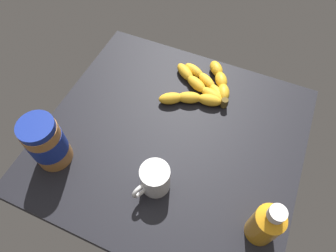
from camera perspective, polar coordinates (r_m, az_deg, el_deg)
ground_plane at (r=85.79cm, az=0.64°, el=-2.88°), size 71.40×66.88×4.82cm
banana_bunch at (r=92.81cm, az=6.78°, el=7.55°), size 20.76×23.83×3.61cm
peanut_butter_jar at (r=79.88cm, az=-22.36°, el=-2.96°), size 9.34×9.34×15.62cm
honey_bottle at (r=70.48cm, az=18.41°, el=-17.40°), size 6.65×6.65×15.49cm
coffee_mug at (r=73.62cm, az=-2.60°, el=-10.15°), size 7.38×10.39×8.18cm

